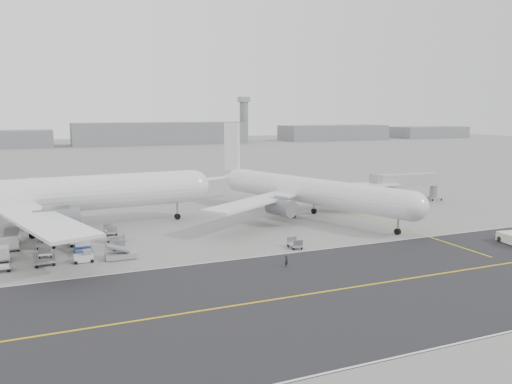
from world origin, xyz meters
name	(u,v)px	position (x,y,z in m)	size (l,w,h in m)	color
ground	(256,253)	(0.00, 0.00, 0.00)	(700.00, 700.00, 0.00)	gray
taxiway	(354,287)	(5.02, -17.98, 0.01)	(220.00, 59.00, 0.03)	#28282A
horizon_buildings	(146,144)	(30.00, 260.00, 0.00)	(520.00, 28.00, 28.00)	slate
control_tower	(244,118)	(100.00, 265.00, 16.25)	(7.00, 7.00, 31.25)	slate
airliner_a	(32,197)	(-30.37, 25.27, 6.31)	(63.58, 62.71, 21.92)	white
airliner_b	(305,190)	(18.94, 20.51, 5.20)	(49.15, 50.03, 18.04)	white
jet_bridge	(406,182)	(47.75, 25.66, 4.67)	(17.87, 4.49, 6.70)	gray
gse_cluster	(63,250)	(-26.09, 11.98, 0.00)	(23.35, 22.50, 2.12)	gray
stray_dolly	(295,248)	(6.35, -0.06, 0.00)	(1.56, 2.53, 1.56)	silver
ground_crew_a	(286,261)	(1.09, -8.00, 0.79)	(0.58, 0.38, 1.59)	black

